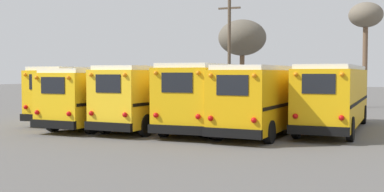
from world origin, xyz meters
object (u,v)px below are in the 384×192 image
school_bus_0 (91,91)px  school_bus_4 (268,97)px  school_bus_5 (334,95)px  bare_tree_1 (242,38)px  school_bus_3 (212,95)px  school_bus_1 (116,95)px  utility_pole (229,49)px  bare_tree_0 (366,18)px  school_bus_2 (163,94)px

school_bus_0 → school_bus_4: bearing=-8.8°
school_bus_5 → bare_tree_1: (-9.51, 15.49, 4.09)m
school_bus_3 → school_bus_4: (2.82, 0.08, -0.05)m
school_bus_1 → school_bus_5: 11.49m
school_bus_1 → utility_pole: bearing=81.7°
school_bus_4 → utility_pole: 15.28m
school_bus_4 → school_bus_5: school_bus_5 is taller
school_bus_4 → bare_tree_0: 20.69m
school_bus_2 → bare_tree_1: 18.01m
school_bus_1 → school_bus_4: size_ratio=1.04×
school_bus_1 → school_bus_4: bearing=0.0°
bare_tree_0 → school_bus_3: bearing=-107.1°
school_bus_0 → school_bus_5: (14.12, 0.33, 0.02)m
school_bus_2 → school_bus_5: bearing=13.3°
school_bus_5 → school_bus_4: bearing=-143.8°
school_bus_5 → school_bus_0: bearing=-178.7°
school_bus_0 → school_bus_5: bearing=1.3°
school_bus_0 → bare_tree_1: (4.61, 15.82, 4.11)m
school_bus_2 → school_bus_5: (8.47, 2.01, 0.02)m
school_bus_4 → school_bus_0: bearing=171.2°
school_bus_2 → school_bus_4: size_ratio=1.02×
school_bus_0 → school_bus_2: school_bus_2 is taller
school_bus_1 → bare_tree_1: size_ratio=1.39×
school_bus_0 → bare_tree_0: size_ratio=1.13×
school_bus_1 → utility_pole: size_ratio=1.15×
school_bus_2 → utility_pole: 13.80m
school_bus_2 → utility_pole: utility_pole is taller
school_bus_4 → bare_tree_0: bare_tree_0 is taller
bare_tree_0 → bare_tree_1: 10.25m
school_bus_0 → utility_pole: utility_pole is taller
school_bus_5 → utility_pole: (-9.33, 11.44, 2.93)m
school_bus_5 → bare_tree_1: 18.63m
school_bus_4 → bare_tree_1: size_ratio=1.34×
bare_tree_1 → school_bus_1: bearing=-95.8°
school_bus_5 → utility_pole: utility_pole is taller
school_bus_2 → school_bus_0: bearing=163.4°
school_bus_4 → school_bus_5: bearing=36.2°
utility_pole → school_bus_3: bearing=-74.8°
utility_pole → school_bus_4: bearing=-64.3°
school_bus_0 → bare_tree_0: bearing=50.9°
utility_pole → bare_tree_0: bearing=32.2°
school_bus_0 → school_bus_4: school_bus_0 is taller
utility_pole → bare_tree_0: (9.75, 6.13, 2.65)m
school_bus_3 → bare_tree_0: size_ratio=1.10×
school_bus_5 → bare_tree_0: size_ratio=1.19×
school_bus_0 → school_bus_2: (5.65, -1.68, 0.00)m
utility_pole → bare_tree_0: size_ratio=1.04×
utility_pole → bare_tree_1: bearing=92.6°
school_bus_5 → utility_pole: 15.05m
school_bus_5 → bare_tree_0: bearing=88.6°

